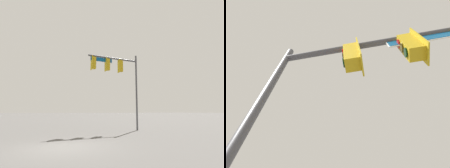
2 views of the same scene
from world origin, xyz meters
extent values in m
cylinder|color=#47474C|center=(-7.46, -5.76, 3.69)|extent=(0.17, 0.17, 7.38)
cylinder|color=#47474C|center=(-4.96, -5.64, 6.78)|extent=(5.00, 0.42, 0.17)
cube|color=gold|center=(-5.52, -5.67, 6.11)|extent=(0.06, 0.52, 1.30)
cube|color=#B79314|center=(-5.71, -5.68, 6.11)|extent=(0.38, 0.34, 1.10)
cylinder|color=#B79314|center=(-5.71, -5.68, 6.72)|extent=(0.04, 0.04, 0.12)
cylinder|color=red|center=(-5.91, -5.69, 6.44)|extent=(0.04, 0.22, 0.22)
cylinder|color=#392D05|center=(-5.91, -5.69, 6.11)|extent=(0.04, 0.22, 0.22)
cylinder|color=black|center=(-5.91, -5.69, 5.78)|extent=(0.04, 0.22, 0.22)
cube|color=gold|center=(-4.15, -5.60, 6.11)|extent=(0.06, 0.52, 1.30)
cube|color=#B79314|center=(-4.34, -5.61, 6.11)|extent=(0.38, 0.34, 1.10)
cylinder|color=#B79314|center=(-4.34, -5.61, 6.72)|extent=(0.04, 0.04, 0.12)
cylinder|color=red|center=(-4.54, -5.62, 6.44)|extent=(0.04, 0.22, 0.22)
cylinder|color=#392D05|center=(-4.54, -5.62, 6.11)|extent=(0.04, 0.22, 0.22)
cylinder|color=black|center=(-4.54, -5.62, 5.78)|extent=(0.04, 0.22, 0.22)
cube|color=#0A4C7F|center=(-3.72, -5.58, 6.51)|extent=(2.10, 0.15, 0.35)
cube|color=white|center=(-3.72, -5.58, 6.51)|extent=(2.16, 0.13, 0.41)
camera|label=1|loc=(1.18, 9.24, 1.78)|focal=28.00mm
camera|label=2|loc=(-5.63, -7.47, 1.22)|focal=35.00mm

